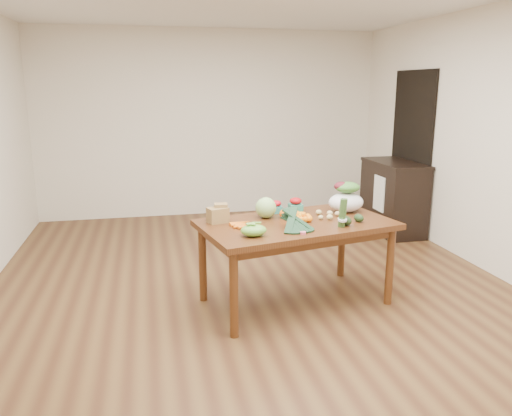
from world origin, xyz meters
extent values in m
plane|color=brown|center=(0.00, 0.00, 0.00)|extent=(6.00, 6.00, 0.00)
cube|color=silver|center=(0.00, 3.00, 1.35)|extent=(5.00, 0.02, 2.70)
cube|color=silver|center=(0.00, -3.00, 1.35)|extent=(5.00, 0.02, 2.70)
cube|color=silver|center=(2.50, 0.00, 1.35)|extent=(0.02, 6.00, 2.70)
cube|color=#4D2A12|center=(0.30, -0.39, 0.38)|extent=(1.80, 1.23, 0.75)
cube|color=black|center=(2.48, 1.60, 1.05)|extent=(0.02, 1.00, 2.10)
cube|color=black|center=(2.22, 1.51, 0.47)|extent=(0.52, 1.02, 0.94)
cube|color=white|center=(1.96, 1.40, 0.55)|extent=(0.02, 0.28, 0.45)
sphere|color=#A3C270|center=(0.08, -0.20, 0.84)|extent=(0.19, 0.19, 0.19)
sphere|color=#FF570F|center=(0.23, -0.24, 0.79)|extent=(0.08, 0.08, 0.08)
sphere|color=#F0A00E|center=(0.34, -0.28, 0.78)|extent=(0.07, 0.07, 0.07)
sphere|color=orange|center=(0.36, -0.36, 0.79)|extent=(0.08, 0.08, 0.08)
ellipsoid|color=#6BAF3B|center=(-0.15, -0.72, 0.80)|extent=(0.21, 0.16, 0.09)
ellipsoid|color=tan|center=(0.54, -0.36, 0.77)|extent=(0.05, 0.04, 0.04)
ellipsoid|color=#D8C87C|center=(0.61, -0.38, 0.77)|extent=(0.06, 0.05, 0.05)
ellipsoid|color=#DBC17E|center=(0.66, -0.25, 0.77)|extent=(0.06, 0.05, 0.05)
ellipsoid|color=#D4C67A|center=(0.58, -0.20, 0.77)|extent=(0.06, 0.05, 0.05)
ellipsoid|color=tan|center=(0.73, -0.28, 0.77)|extent=(0.05, 0.05, 0.04)
ellipsoid|color=black|center=(0.68, -0.58, 0.79)|extent=(0.11, 0.14, 0.08)
ellipsoid|color=black|center=(0.83, -0.51, 0.78)|extent=(0.10, 0.12, 0.07)
camera|label=1|loc=(-0.93, -4.40, 1.90)|focal=35.00mm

